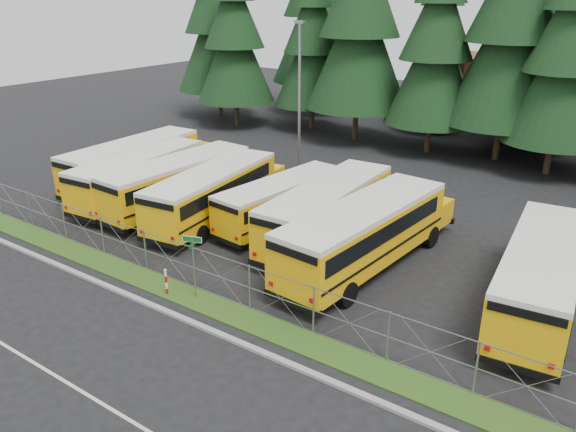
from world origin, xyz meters
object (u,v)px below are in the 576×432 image
object	(u,v)px
bus_3	(217,194)
bus_0	(137,164)
bus_2	(183,183)
light_standard	(299,94)
bus_4	(286,202)
bus_5	(331,212)
bus_6	(369,236)
bus_east	(541,276)
striped_bollard	(166,282)
street_sign	(193,254)
bus_1	(144,177)

from	to	relation	value
bus_3	bus_0	bearing A→B (deg)	163.58
bus_2	light_standard	bearing A→B (deg)	83.06
bus_0	bus_4	distance (m)	11.62
bus_0	bus_4	xyz separation A→B (m)	(11.61, 0.18, -0.22)
bus_5	bus_6	distance (m)	3.47
bus_6	bus_east	distance (m)	7.33
bus_5	striped_bollard	size ratio (longest dim) A/B	9.54
bus_5	striped_bollard	bearing A→B (deg)	-109.19
bus_0	bus_4	size ratio (longest dim) A/B	1.17
bus_0	bus_5	size ratio (longest dim) A/B	1.00
bus_6	bus_2	bearing A→B (deg)	-178.15
bus_east	street_sign	bearing A→B (deg)	-154.65
bus_3	bus_2	bearing A→B (deg)	169.86
bus_2	bus_3	size ratio (longest dim) A/B	1.02
bus_0	bus_1	bearing A→B (deg)	-34.95
bus_east	bus_5	bearing A→B (deg)	167.67
bus_5	bus_east	bearing A→B (deg)	-8.81
bus_3	bus_6	bearing A→B (deg)	-10.24
striped_bollard	bus_0	bearing A→B (deg)	142.77
bus_0	bus_3	world-z (taller)	bus_0
bus_4	bus_6	world-z (taller)	bus_6
bus_5	street_sign	world-z (taller)	bus_5
bus_2	bus_6	size ratio (longest dim) A/B	0.94
bus_4	bus_5	size ratio (longest dim) A/B	0.86
bus_2	bus_6	world-z (taller)	bus_6
striped_bollard	light_standard	bearing A→B (deg)	105.73
bus_3	striped_bollard	world-z (taller)	bus_3
bus_2	bus_east	world-z (taller)	bus_east
bus_0	bus_5	world-z (taller)	bus_0
bus_3	light_standard	bearing A→B (deg)	89.21
striped_bollard	bus_5	bearing A→B (deg)	72.76
bus_3	striped_bollard	bearing A→B (deg)	-70.01
bus_1	striped_bollard	world-z (taller)	bus_1
bus_1	bus_2	size ratio (longest dim) A/B	0.97
bus_4	bus_6	xyz separation A→B (m)	(6.04, -2.10, 0.29)
bus_6	bus_east	bearing A→B (deg)	9.06
bus_3	bus_5	xyz separation A→B (m)	(6.64, 1.16, 0.04)
bus_4	bus_5	xyz separation A→B (m)	(3.03, -0.37, 0.21)
street_sign	striped_bollard	world-z (taller)	street_sign
bus_east	bus_2	bearing A→B (deg)	173.84
bus_east	bus_0	bearing A→B (deg)	171.25
bus_6	street_sign	size ratio (longest dim) A/B	4.29
bus_2	bus_5	bearing A→B (deg)	9.35
bus_2	bus_1	bearing A→B (deg)	-170.97
bus_1	bus_4	xyz separation A→B (m)	(9.34, 1.67, -0.16)
bus_east	bus_3	bearing A→B (deg)	174.26
bus_1	bus_2	world-z (taller)	bus_2
bus_3	bus_5	world-z (taller)	bus_5
street_sign	light_standard	distance (m)	18.39
bus_east	bus_1	bearing A→B (deg)	174.67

